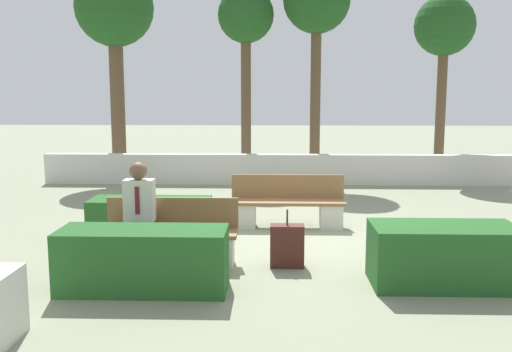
{
  "coord_description": "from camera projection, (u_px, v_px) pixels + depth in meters",
  "views": [
    {
      "loc": [
        -0.17,
        -8.42,
        2.22
      ],
      "look_at": [
        -0.45,
        0.5,
        0.9
      ],
      "focal_mm": 40.0,
      "sensor_mm": 36.0,
      "label": 1
    }
  ],
  "objects": [
    {
      "name": "suitcase",
      "position": [
        287.0,
        246.0,
        7.27
      ],
      "size": [
        0.43,
        0.22,
        0.75
      ],
      "color": "#471E19",
      "rests_on": "ground_plane"
    },
    {
      "name": "person_seated_man",
      "position": [
        137.0,
        210.0,
        7.18
      ],
      "size": [
        0.38,
        0.64,
        1.34
      ],
      "color": "#515B70",
      "rests_on": "ground_plane"
    },
    {
      "name": "perimeter_wall",
      "position": [
        281.0,
        169.0,
        13.79
      ],
      "size": [
        11.49,
        0.3,
        0.73
      ],
      "color": "beige",
      "rests_on": "ground_plane"
    },
    {
      "name": "hedge_block_near_right",
      "position": [
        151.0,
        218.0,
        8.71
      ],
      "size": [
        1.82,
        0.69,
        0.61
      ],
      "color": "#235623",
      "rests_on": "ground_plane"
    },
    {
      "name": "ground_plane",
      "position": [
        285.0,
        240.0,
        8.65
      ],
      "size": [
        60.0,
        60.0,
        0.0
      ],
      "primitive_type": "plane",
      "color": "gray"
    },
    {
      "name": "bench_left_side",
      "position": [
        288.0,
        207.0,
        9.43
      ],
      "size": [
        1.88,
        0.48,
        0.85
      ],
      "rotation": [
        0.0,
        0.0,
        0.13
      ],
      "color": "brown",
      "rests_on": "ground_plane"
    },
    {
      "name": "tree_rightmost",
      "position": [
        444.0,
        30.0,
        14.54
      ],
      "size": [
        1.54,
        1.54,
        4.67
      ],
      "color": "brown",
      "rests_on": "ground_plane"
    },
    {
      "name": "tree_center_right",
      "position": [
        317.0,
        5.0,
        14.03
      ],
      "size": [
        1.67,
        1.67,
        5.31
      ],
      "color": "brown",
      "rests_on": "ground_plane"
    },
    {
      "name": "bench_front",
      "position": [
        170.0,
        240.0,
        7.36
      ],
      "size": [
        1.74,
        0.48,
        0.85
      ],
      "color": "brown",
      "rests_on": "ground_plane"
    },
    {
      "name": "tree_center_left",
      "position": [
        246.0,
        22.0,
        14.25
      ],
      "size": [
        1.4,
        1.4,
        4.83
      ],
      "color": "brown",
      "rests_on": "ground_plane"
    },
    {
      "name": "tree_leftmost",
      "position": [
        114.0,
        13.0,
        14.51
      ],
      "size": [
        2.0,
        2.0,
        5.36
      ],
      "color": "brown",
      "rests_on": "ground_plane"
    },
    {
      "name": "hedge_block_mid_left",
      "position": [
        444.0,
        255.0,
        6.57
      ],
      "size": [
        1.66,
        0.81,
        0.7
      ],
      "color": "#235623",
      "rests_on": "ground_plane"
    },
    {
      "name": "hedge_block_near_left",
      "position": [
        143.0,
        260.0,
        6.4
      ],
      "size": [
        1.88,
        0.69,
        0.7
      ],
      "color": "#235623",
      "rests_on": "ground_plane"
    }
  ]
}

